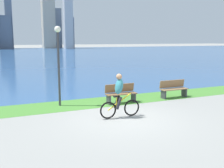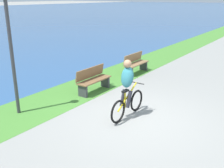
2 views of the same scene
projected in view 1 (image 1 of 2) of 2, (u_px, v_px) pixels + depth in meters
ground_plane at (124, 119)px, 10.29m from camera, size 300.00×300.00×0.00m
grass_strip_bayside at (96, 102)px, 12.95m from camera, size 120.00×2.06×0.01m
bay_water_surface at (15, 55)px, 53.52m from camera, size 300.00×87.97×0.00m
cyclist_lead at (119, 96)px, 10.34m from camera, size 1.67×0.52×1.70m
bench_near_path at (121, 94)px, 12.80m from camera, size 1.50×0.47×0.90m
bench_far_along_path at (173, 89)px, 14.00m from camera, size 1.50×0.47×0.90m
lamppost_tall at (58, 54)px, 11.96m from camera, size 0.28×0.28×3.56m
city_skyline_far_shore at (5, 15)px, 84.32m from camera, size 49.08×10.97×27.30m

